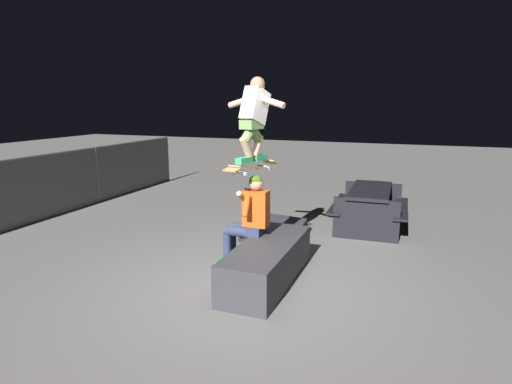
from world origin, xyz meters
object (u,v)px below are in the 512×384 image
object	(u,v)px
ledge_box_main	(267,263)
picnic_table_back	(370,202)
person_sitting_on_ledge	(249,217)
skateboard	(252,167)
skater_airborne	(254,115)
kicker_ramp	(274,234)

from	to	relation	value
ledge_box_main	picnic_table_back	world-z (taller)	picnic_table_back
person_sitting_on_ledge	skateboard	world-z (taller)	skateboard
ledge_box_main	picnic_table_back	size ratio (longest dim) A/B	1.11
person_sitting_on_ledge	skater_airborne	xyz separation A→B (m)	(0.08, -0.05, 1.38)
ledge_box_main	person_sitting_on_ledge	size ratio (longest dim) A/B	1.43
ledge_box_main	skateboard	size ratio (longest dim) A/B	1.86
skateboard	kicker_ramp	world-z (taller)	skateboard
ledge_box_main	skateboard	xyz separation A→B (m)	(0.34, 0.35, 1.19)
person_sitting_on_ledge	skater_airborne	distance (m)	1.38
person_sitting_on_ledge	picnic_table_back	bearing A→B (deg)	-27.29
ledge_box_main	kicker_ramp	xyz separation A→B (m)	(1.76, 0.49, -0.20)
ledge_box_main	kicker_ramp	world-z (taller)	ledge_box_main
skateboard	kicker_ramp	distance (m)	2.00
kicker_ramp	picnic_table_back	size ratio (longest dim) A/B	0.65
kicker_ramp	ledge_box_main	bearing A→B (deg)	-164.39
ledge_box_main	skater_airborne	bearing A→B (deg)	40.35
person_sitting_on_ledge	skater_airborne	world-z (taller)	skater_airborne
ledge_box_main	skateboard	world-z (taller)	skateboard
ledge_box_main	picnic_table_back	xyz separation A→B (m)	(2.96, -0.97, 0.24)
ledge_box_main	skater_airborne	world-z (taller)	skater_airborne
ledge_box_main	kicker_ramp	distance (m)	1.84
ledge_box_main	skateboard	bearing A→B (deg)	45.69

